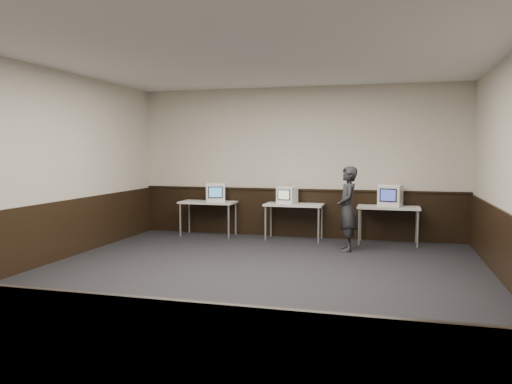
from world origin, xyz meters
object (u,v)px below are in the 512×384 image
Objects in this scene: emac_left at (216,192)px; emac_center at (287,195)px; emac_right at (390,195)px; desk_right at (388,210)px; desk_left at (208,205)px; desk_center at (294,207)px; person at (347,209)px.

emac_left is 1.56m from emac_center.
desk_right is at bearing -116.36° from emac_right.
desk_left is 1.77m from emac_center.
emac_right is at bearing 0.62° from desk_left.
desk_right is at bearing 0.00° from desk_center.
emac_right reaches higher than emac_center.
desk_center is 2.27× the size of emac_right.
desk_left is at bearing -168.91° from emac_right.
person is at bearing -25.24° from emac_center.
emac_left is (0.19, -0.04, 0.27)m from desk_left.
desk_left is 2.27× the size of emac_right.
person reaches higher than desk_left.
emac_center is at bearing 0.41° from desk_left.
emac_center is (1.75, 0.01, 0.25)m from desk_left.
person is (-0.73, -0.90, 0.10)m from desk_right.
emac_center reaches higher than desk_left.
desk_right is 0.29m from emac_right.
emac_left is at bearing -179.30° from desk_right.
desk_center is at bearing 4.64° from emac_center.
person is (1.32, -0.91, -0.15)m from emac_center.
emac_center is (-0.15, 0.01, 0.25)m from desk_center.
desk_right is 2.27× the size of emac_right.
desk_left is at bearing 180.00° from desk_center.
desk_right is 0.77× the size of person.
desk_left is at bearing 147.95° from emac_left.
emac_left is 0.34× the size of person.
emac_right is (0.03, 0.04, 0.29)m from desk_right.
desk_left is 3.84m from emac_right.
emac_left reaches higher than desk_right.
desk_center is 0.77× the size of person.
person reaches higher than emac_right.
emac_left is (-1.71, -0.04, 0.27)m from desk_center.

